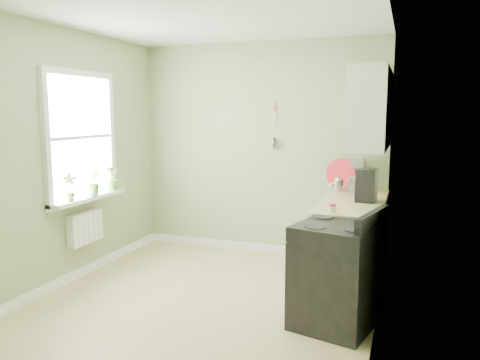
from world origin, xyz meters
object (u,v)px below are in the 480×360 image
(kettle, at_px, (338,184))
(coffee_maker, at_px, (366,186))
(stove, at_px, (337,273))
(stand_mixer, at_px, (357,174))

(kettle, relative_size, coffee_maker, 0.49)
(stove, distance_m, coffee_maker, 1.17)
(stove, bearing_deg, stand_mixer, 91.32)
(stove, height_order, coffee_maker, coffee_maker)
(stove, xyz_separation_m, stand_mixer, (-0.04, 1.76, 0.63))
(stove, relative_size, coffee_maker, 2.99)
(coffee_maker, bearing_deg, stand_mixer, 102.62)
(kettle, xyz_separation_m, coffee_maker, (0.36, -0.53, 0.08))
(stand_mixer, height_order, coffee_maker, stand_mixer)
(coffee_maker, bearing_deg, stove, -97.80)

